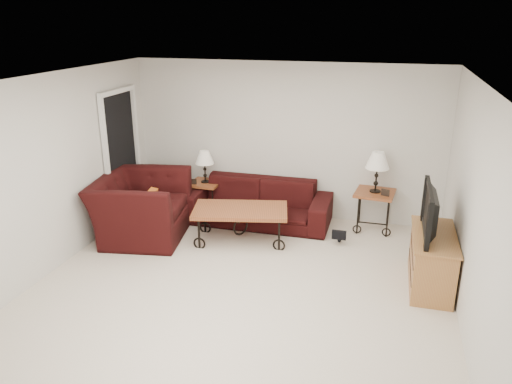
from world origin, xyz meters
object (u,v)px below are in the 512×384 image
side_table_right (373,211)px  backpack (340,230)px  sofa (257,202)px  television (436,212)px  coffee_table (240,225)px  armchair (141,207)px  lamp_left (205,167)px  tv_stand (432,260)px  side_table_left (206,197)px  lamp_right (377,172)px

side_table_right → backpack: bearing=-126.3°
sofa → television: 2.96m
coffee_table → armchair: armchair is taller
lamp_left → armchair: size_ratio=0.38×
coffee_table → tv_stand: size_ratio=1.20×
lamp_left → backpack: 2.46m
side_table_left → lamp_left: 0.54m
side_table_right → coffee_table: bearing=-153.7°
lamp_left → backpack: (2.31, -0.60, -0.61)m
lamp_right → television: (0.74, -1.54, 0.03)m
side_table_right → backpack: size_ratio=1.54×
lamp_right → backpack: size_ratio=1.54×
armchair → tv_stand: armchair is taller
sofa → lamp_left: lamp_left is taller
lamp_left → side_table_right: bearing=-0.0°
side_table_right → coffee_table: (-1.86, -0.92, -0.06)m
side_table_left → lamp_left: bearing=0.0°
television → armchair: bearing=-95.9°
sofa → backpack: bearing=-17.1°
backpack → side_table_right: bearing=30.8°
armchair → tv_stand: (4.11, -0.42, -0.12)m
side_table_left → backpack: bearing=-14.6°
coffee_table → backpack: 1.46m
backpack → television: bearing=-61.4°
side_table_left → coffee_table: (0.89, -0.92, -0.02)m
coffee_table → armchair: size_ratio=0.96×
coffee_table → television: bearing=-13.5°
side_table_right → tv_stand: size_ratio=0.55×
sofa → coffee_table: (-0.05, -0.74, -0.09)m
television → side_table_right: bearing=-154.4°
sofa → television: size_ratio=2.30×
lamp_left → tv_stand: bearing=-23.7°
armchair → tv_stand: 4.13m
backpack → side_table_left: bearing=142.5°
coffee_table → backpack: coffee_table is taller
television → backpack: bearing=-128.5°
side_table_right → tv_stand: bearing=-63.8°
sofa → lamp_left: 1.06m
side_table_left → lamp_right: bearing=-0.0°
side_table_right → armchair: (-3.35, -1.12, 0.15)m
sofa → coffee_table: size_ratio=1.72×
side_table_right → lamp_right: lamp_right is taller
side_table_right → armchair: bearing=-161.4°
armchair → backpack: 2.96m
tv_stand → backpack: size_ratio=2.78×
side_table_left → coffee_table: side_table_left is taller
sofa → backpack: (1.37, -0.42, -0.14)m
lamp_left → tv_stand: 3.86m
sofa → tv_stand: bearing=-27.9°
side_table_right → sofa: bearing=-174.3°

